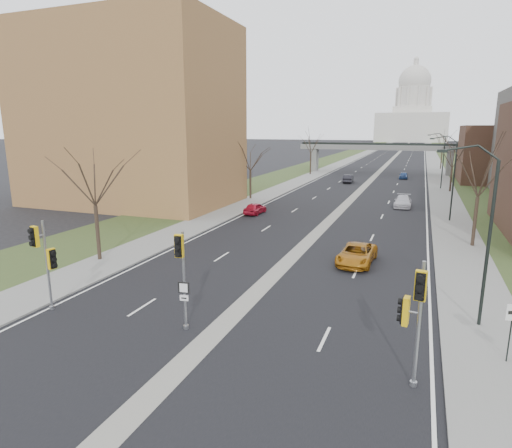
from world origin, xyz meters
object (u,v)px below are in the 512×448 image
Objects in this scene: speed_limit_sign at (512,322)px; car_right_mid at (403,201)px; car_right_far at (403,175)px; car_left_near at (255,208)px; car_right_near at (357,254)px; signal_pole_right at (414,307)px; signal_pole_left at (45,253)px; car_left_far at (348,179)px; signal_pole_median at (181,264)px.

speed_limit_sign reaches higher than car_right_mid.
speed_limit_sign reaches higher than car_right_far.
car_left_near is 0.77× the size of car_right_near.
signal_pole_right is 1.02× the size of car_right_mid.
car_left_near is at bearing 113.26° from speed_limit_sign.
car_right_near is (-3.97, 14.63, -2.53)m from signal_pole_right.
signal_pole_left is 72.63m from car_right_far.
car_left_far is 0.86× the size of car_right_near.
car_left_far is at bearing -132.98° from car_right_far.
car_left_far is (-1.89, 60.69, -2.67)m from signal_pole_median.
speed_limit_sign is at bearing 18.83° from signal_pole_left.
car_right_mid is (-1.88, 39.62, -2.53)m from signal_pole_right.
speed_limit_sign is at bearing 102.16° from car_left_far.
car_left_far is (5.92, 61.21, -2.48)m from signal_pole_left.
signal_pole_left is 61.55m from car_left_far.
car_left_near is 0.80× the size of car_right_mid.
signal_pole_median reaches higher than car_left_near.
signal_pole_median is 29.08m from car_left_near.
signal_pole_right is 1.96× the size of speed_limit_sign.
signal_pole_left is 42.45m from car_right_mid.
signal_pole_left is at bearing 171.22° from speed_limit_sign.
car_left_near is at bearing -145.45° from car_right_mid.
signal_pole_median is 1.01× the size of car_right_mid.
speed_limit_sign is (3.75, 3.17, -1.38)m from signal_pole_right.
car_left_near is at bearing 94.73° from signal_pole_median.
car_right_mid reaches higher than car_right_far.
signal_pole_right is (10.17, -0.96, -0.16)m from signal_pole_median.
signal_pole_right is 15.37m from car_right_near.
car_left_far is at bearing 102.80° from car_right_near.
signal_pole_left is 1.26× the size of car_left_near.
signal_pole_median is at bearing 106.37° from car_left_near.
car_right_far is (-6.86, 68.31, -1.20)m from speed_limit_sign.
car_left_far is 13.30m from car_right_far.
signal_pole_left is at bearing -102.48° from car_right_far.
car_left_far is 0.90× the size of car_right_mid.
signal_pole_right is at bearing 10.27° from signal_pole_left.
signal_pole_left reaches higher than signal_pole_median.
signal_pole_right is 5.10m from speed_limit_sign.
car_left_far is at bearing -97.16° from car_left_near.
car_left_near reaches higher than car_right_far.
car_right_mid is (16.11, 39.19, -2.50)m from signal_pole_left.
car_right_far is at bearing -135.30° from car_left_far.
car_right_far is at bearing 99.67° from signal_pole_right.
signal_pole_median is 1.25× the size of car_left_near.
signal_pole_right is 1.27× the size of car_left_near.
signal_pole_right is 62.86m from car_left_far.
speed_limit_sign is 0.65× the size of car_left_near.
signal_pole_median is 10.22m from signal_pole_right.
car_right_far is (-3.11, 71.48, -2.58)m from signal_pole_right.
car_left_far is at bearing 96.13° from signal_pole_left.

